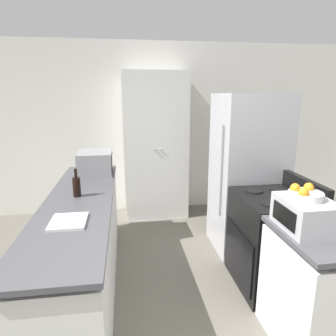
{
  "coord_description": "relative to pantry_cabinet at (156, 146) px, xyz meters",
  "views": [
    {
      "loc": [
        -0.45,
        -1.25,
        1.83
      ],
      "look_at": [
        0.0,
        1.88,
        1.05
      ],
      "focal_mm": 32.0,
      "sensor_mm": 36.0,
      "label": 1
    }
  ],
  "objects": [
    {
      "name": "pantry_cabinet",
      "position": [
        0.0,
        0.0,
        0.0
      ],
      "size": [
        0.92,
        0.52,
        2.15
      ],
      "color": "white",
      "rests_on": "ground_plane"
    },
    {
      "name": "wine_bottle",
      "position": [
        -0.91,
        -1.66,
        -0.07
      ],
      "size": [
        0.07,
        0.07,
        0.27
      ],
      "color": "black",
      "rests_on": "counter_left"
    },
    {
      "name": "refrigerator",
      "position": [
        0.96,
        -1.17,
        -0.15
      ],
      "size": [
        0.77,
        0.71,
        1.84
      ],
      "color": "#B7B7BC",
      "rests_on": "ground_plane"
    },
    {
      "name": "toaster_oven",
      "position": [
        0.78,
        -2.61,
        -0.06
      ],
      "size": [
        0.33,
        0.41,
        0.22
      ],
      "color": "#B2B2B7",
      "rests_on": "counter_right"
    },
    {
      "name": "counter_right",
      "position": [
        0.89,
        -2.69,
        -0.64
      ],
      "size": [
        0.6,
        0.71,
        0.91
      ],
      "color": "silver",
      "rests_on": "ground_plane"
    },
    {
      "name": "wall_back",
      "position": [
        0.0,
        0.3,
        0.23
      ],
      "size": [
        7.0,
        0.06,
        2.6
      ],
      "color": "white",
      "rests_on": "ground_plane"
    },
    {
      "name": "stove",
      "position": [
        0.91,
        -1.94,
        -0.61
      ],
      "size": [
        0.66,
        0.75,
        1.07
      ],
      "color": "black",
      "rests_on": "ground_plane"
    },
    {
      "name": "fruit_bowl",
      "position": [
        0.77,
        -2.59,
        0.09
      ],
      "size": [
        0.23,
        0.23,
        0.1
      ],
      "color": "silver",
      "rests_on": "toaster_oven"
    },
    {
      "name": "counter_left",
      "position": [
        -0.89,
        -1.75,
        -0.64
      ],
      "size": [
        0.6,
        2.59,
        0.91
      ],
      "color": "silver",
      "rests_on": "ground_plane"
    },
    {
      "name": "microwave",
      "position": [
        -0.81,
        -0.83,
        -0.03
      ],
      "size": [
        0.39,
        0.48,
        0.27
      ],
      "color": "#939399",
      "rests_on": "counter_left"
    },
    {
      "name": "cutting_board",
      "position": [
        -0.89,
        -2.26,
        -0.16
      ],
      "size": [
        0.26,
        0.3,
        0.02
      ],
      "color": "silver",
      "rests_on": "counter_left"
    }
  ]
}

